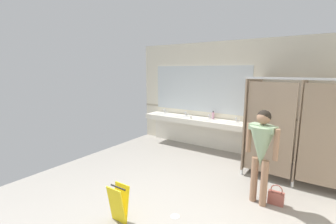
# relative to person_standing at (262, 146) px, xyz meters

# --- Properties ---
(ground_plane) EXTENTS (5.99, 6.90, 0.10)m
(ground_plane) POSITION_rel_person_standing_xyz_m (-1.19, -0.92, -1.03)
(ground_plane) COLOR gray
(wall_back) EXTENTS (5.99, 0.12, 2.93)m
(wall_back) POSITION_rel_person_standing_xyz_m (-1.19, 2.29, 0.48)
(wall_back) COLOR beige
(wall_back) RESTS_ON ground_plane
(wall_back_tile_band) EXTENTS (5.99, 0.01, 0.06)m
(wall_back_tile_band) POSITION_rel_person_standing_xyz_m (-1.19, 2.23, 0.07)
(wall_back_tile_band) COLOR #9E937F
(wall_back_tile_band) RESTS_ON wall_back
(vanity_counter) EXTENTS (3.03, 0.57, 0.97)m
(vanity_counter) POSITION_rel_person_standing_xyz_m (-2.22, 2.01, -0.35)
(vanity_counter) COLOR silver
(vanity_counter) RESTS_ON ground_plane
(mirror_panel) EXTENTS (2.93, 0.02, 1.29)m
(mirror_panel) POSITION_rel_person_standing_xyz_m (-2.22, 2.22, 0.67)
(mirror_panel) COLOR silver
(mirror_panel) RESTS_ON wall_back
(bathroom_stalls) EXTENTS (1.97, 1.37, 2.05)m
(bathroom_stalls) POSITION_rel_person_standing_xyz_m (0.41, 1.35, 0.09)
(bathroom_stalls) COLOR #84705B
(bathroom_stalls) RESTS_ON ground_plane
(person_standing) EXTENTS (0.53, 0.51, 1.57)m
(person_standing) POSITION_rel_person_standing_xyz_m (0.00, 0.00, 0.00)
(person_standing) COLOR #8C664C
(person_standing) RESTS_ON ground_plane
(handbag) EXTENTS (0.24, 0.11, 0.34)m
(handbag) POSITION_rel_person_standing_xyz_m (0.26, 0.13, -0.87)
(handbag) COLOR #934C42
(handbag) RESTS_ON ground_plane
(soap_dispenser) EXTENTS (0.07, 0.07, 0.22)m
(soap_dispenser) POSITION_rel_person_standing_xyz_m (-1.73, 2.10, -0.03)
(soap_dispenser) COLOR #D899B2
(soap_dispenser) RESTS_ON vanity_counter
(paper_cup) EXTENTS (0.07, 0.07, 0.09)m
(paper_cup) POSITION_rel_person_standing_xyz_m (-2.25, 1.79, -0.08)
(paper_cup) COLOR white
(paper_cup) RESTS_ON vanity_counter
(wet_floor_sign) EXTENTS (0.28, 0.19, 0.55)m
(wet_floor_sign) POSITION_rel_person_standing_xyz_m (-1.55, -1.64, -0.70)
(wet_floor_sign) COLOR yellow
(wet_floor_sign) RESTS_ON ground_plane
(floor_drain_cover) EXTENTS (0.14, 0.14, 0.01)m
(floor_drain_cover) POSITION_rel_person_standing_xyz_m (-0.94, -1.09, -0.98)
(floor_drain_cover) COLOR #B7BABF
(floor_drain_cover) RESTS_ON ground_plane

